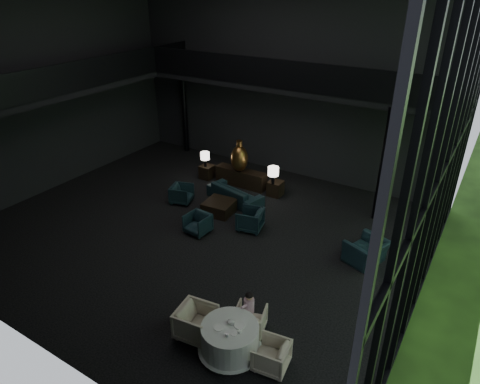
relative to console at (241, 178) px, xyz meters
The scene contains 33 objects.
floor 3.81m from the console, 80.41° to the right, with size 14.00×12.00×0.02m, color black.
wall_back 4.34m from the console, 74.34° to the left, with size 14.00×0.04×8.00m, color black.
wall_left 8.24m from the console, 149.54° to the right, with size 0.04×12.00×8.00m, color black.
curtain_wall 9.21m from the console, 26.28° to the right, with size 0.20×12.00×8.00m, color black, non-canonical shape.
mezzanine_left 7.49m from the console, 145.10° to the right, with size 2.00×12.00×0.25m, color black.
mezzanine_back 4.19m from the console, 37.57° to the left, with size 12.00×2.00×0.25m, color black.
railing_left 7.15m from the console, 139.39° to the right, with size 0.06×12.00×1.00m, color black.
railing_back 4.56m from the console, ahead, with size 12.00×0.06×1.00m, color black.
column_nw 5.06m from the console, 155.88° to the left, with size 0.24×0.24×4.00m, color black.
column_ne 5.68m from the console, ahead, with size 0.24×0.24×4.00m, color black.
console is the anchor object (origin of this frame).
bronze_urn 0.90m from the console, 90.00° to the right, with size 0.69×0.69×1.28m.
side_table_left 1.61m from the console, behind, with size 0.52×0.52×0.57m, color black.
table_lamp_left 1.75m from the console, behind, with size 0.38×0.38×0.63m.
side_table_right 1.60m from the console, ahead, with size 0.53×0.53×0.59m, color black.
table_lamp_right 1.78m from the console, ahead, with size 0.41×0.41×0.69m.
sofa 1.42m from the console, 67.68° to the right, with size 2.45×0.72×0.96m, color black.
lounge_armchair_west 2.68m from the console, 114.69° to the right, with size 0.74×0.70×0.77m, color black.
lounge_armchair_east 3.41m from the console, 53.20° to the right, with size 0.85×0.79×0.87m, color #152732.
lounge_armchair_south 3.90m from the console, 79.86° to the right, with size 0.72×0.67×0.74m, color black.
window_armchair 6.43m from the console, 22.93° to the right, with size 1.18×0.77×1.03m, color #202D35.
coffee_table 2.40m from the console, 77.35° to the right, with size 1.00×1.00×0.45m, color black.
dining_table 8.71m from the console, 59.88° to the right, with size 1.48×1.48×0.75m.
dining_chair_north 8.05m from the console, 56.69° to the right, with size 0.67×0.63×0.69m, color #B2AA94.
dining_chair_east 9.16m from the console, 54.15° to the right, with size 0.68×0.63×0.69m, color beige.
dining_chair_west 8.28m from the console, 65.59° to the right, with size 0.94×0.88×0.97m, color #AFAD8D.
child 7.89m from the console, 56.86° to the right, with size 0.25×0.25×0.55m.
plate_a 8.76m from the console, 61.46° to the right, with size 0.23×0.23×0.01m, color white.
plate_b 8.68m from the console, 58.47° to the right, with size 0.25×0.25×0.02m, color white.
saucer 8.93m from the console, 59.25° to the right, with size 0.17×0.17×0.01m, color white.
coffee_cup 8.90m from the console, 58.48° to the right, with size 0.08×0.08×0.06m, color white.
cereal_bowl 8.62m from the console, 59.77° to the right, with size 0.17×0.17×0.09m, color white.
cream_pot 9.00m from the console, 60.22° to the right, with size 0.07×0.07×0.08m, color #99999E.
Camera 1 is at (7.67, -9.68, 7.67)m, focal length 32.00 mm.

